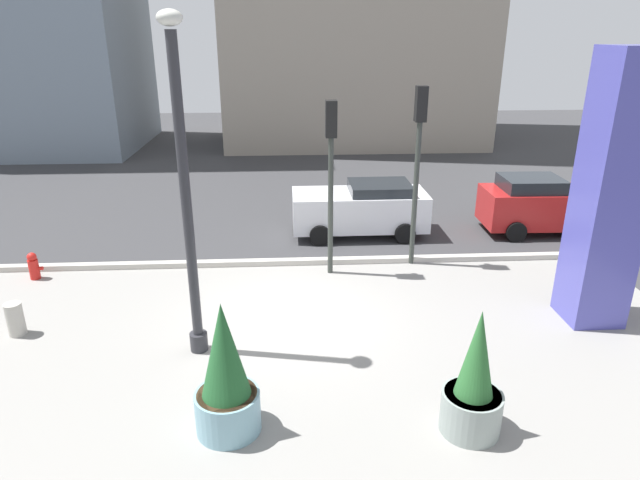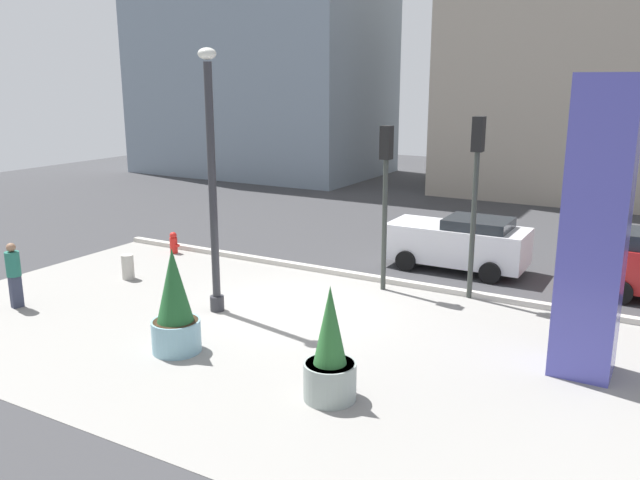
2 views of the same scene
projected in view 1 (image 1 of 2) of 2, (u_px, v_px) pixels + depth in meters
The scene contains 13 objects.
ground_plane at pixel (285, 253), 16.31m from camera, with size 60.00×60.00×0.00m, color #38383A.
plaza_pavement at pixel (285, 369), 10.72m from camera, with size 18.00×10.00×0.02m, color gray.
curb_strip at pixel (285, 262), 15.46m from camera, with size 18.00×0.24×0.16m, color #B7B2A8.
lamp_post at pixel (186, 203), 10.22m from camera, with size 0.44×0.44×6.53m.
art_pillar_blue at pixel (610, 194), 11.58m from camera, with size 1.17×1.17×5.93m, color #4C4CAD.
potted_plant_near_right at pixel (226, 378), 8.74m from camera, with size 1.07×1.07×2.34m.
potted_plant_mid_plaza at pixel (474, 387), 8.78m from camera, with size 0.99×0.99×2.23m.
fire_hydrant at pixel (34, 266), 14.47m from camera, with size 0.36×0.26×0.75m.
concrete_bollard at pixel (15, 319), 11.80m from camera, with size 0.36×0.36×0.75m, color #B2ADA3.
traffic_light_far_side at pixel (331, 160), 13.88m from camera, with size 0.28×0.42×4.60m.
traffic_light_corner at pixel (418, 149), 14.42m from camera, with size 0.28×0.42×4.88m.
car_far_lane at pixel (545, 205), 17.72m from camera, with size 4.14×2.04×1.83m.
car_intersection at pixel (361, 208), 17.51m from camera, with size 4.26×2.04×1.70m.
Camera 1 is at (0.15, -11.12, 6.20)m, focal length 30.79 mm.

